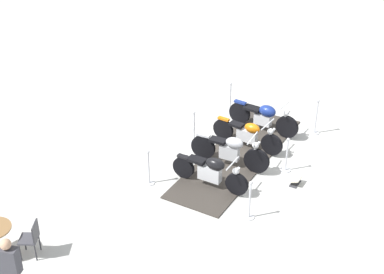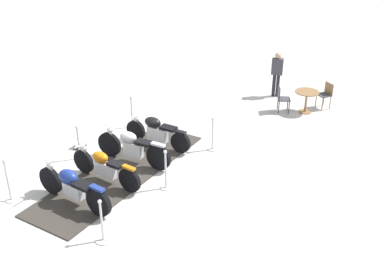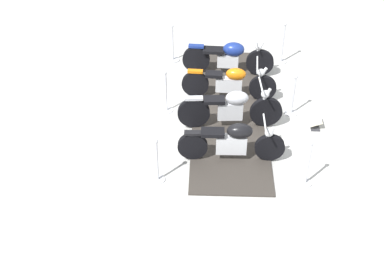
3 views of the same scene
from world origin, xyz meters
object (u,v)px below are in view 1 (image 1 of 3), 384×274
(stanchion_right_rear, at_px, (316,121))
(motorcycle_navy, at_px, (264,116))
(stanchion_left_rear, at_px, (230,103))
(motorcycle_black, at_px, (211,171))
(stanchion_right_mid, at_px, (286,159))
(stanchion_right_front, at_px, (249,205))
(motorcycle_chrome, at_px, (231,150))
(motorcycle_copper, at_px, (248,134))
(stanchion_left_front, at_px, (149,172))
(stanchion_left_mid, at_px, (194,132))
(bystander_person, at_px, (10,266))
(cafe_chair_near_table, at_px, (31,237))
(info_placard, at_px, (295,182))

(stanchion_right_rear, bearing_deg, motorcycle_navy, -18.37)
(stanchion_left_rear, bearing_deg, motorcycle_black, 66.16)
(motorcycle_navy, relative_size, stanchion_right_mid, 1.74)
(motorcycle_navy, xyz_separation_m, stanchion_right_rear, (-1.50, 0.50, -0.10))
(stanchion_right_front, bearing_deg, motorcycle_black, -69.30)
(motorcycle_chrome, distance_m, motorcycle_copper, 1.15)
(stanchion_right_front, bearing_deg, motorcycle_navy, -114.74)
(stanchion_left_front, distance_m, stanchion_right_rear, 5.62)
(motorcycle_copper, bearing_deg, stanchion_left_mid, -155.39)
(motorcycle_chrome, bearing_deg, bystander_person, -105.74)
(motorcycle_chrome, distance_m, bystander_person, 6.83)
(motorcycle_black, distance_m, stanchion_right_rear, 4.36)
(bystander_person, bearing_deg, stanchion_right_rear, -33.83)
(motorcycle_copper, bearing_deg, cafe_chair_near_table, -104.50)
(motorcycle_copper, distance_m, stanchion_left_mid, 1.61)
(motorcycle_copper, height_order, stanchion_right_front, stanchion_right_front)
(stanchion_left_rear, bearing_deg, stanchion_left_front, 46.19)
(motorcycle_copper, relative_size, stanchion_left_rear, 1.65)
(motorcycle_copper, distance_m, cafe_chair_near_table, 6.94)
(motorcycle_navy, bearing_deg, motorcycle_chrome, -86.40)
(stanchion_right_mid, distance_m, bystander_person, 7.81)
(cafe_chair_near_table, distance_m, bystander_person, 1.49)
(motorcycle_copper, bearing_deg, info_placard, -25.66)
(motorcycle_black, distance_m, stanchion_left_rear, 4.39)
(stanchion_left_mid, bearing_deg, stanchion_right_mid, 136.19)
(stanchion_right_front, height_order, stanchion_left_rear, stanchion_right_front)
(bystander_person, bearing_deg, cafe_chair_near_table, 13.31)
(stanchion_left_rear, bearing_deg, motorcycle_navy, 111.76)
(stanchion_left_mid, height_order, stanchion_left_rear, stanchion_left_mid)
(stanchion_right_front, distance_m, stanchion_left_rear, 5.62)
(stanchion_right_mid, xyz_separation_m, stanchion_right_rear, (-1.66, -1.73, 0.06))
(motorcycle_navy, distance_m, stanchion_right_rear, 1.58)
(motorcycle_black, xyz_separation_m, stanchion_right_front, (-0.56, 1.47, -0.11))
(motorcycle_black, bearing_deg, stanchion_right_mid, 50.08)
(stanchion_left_rear, bearing_deg, stanchion_right_front, 77.48)
(motorcycle_black, distance_m, stanchion_right_mid, 2.24)
(motorcycle_black, height_order, info_placard, motorcycle_black)
(stanchion_right_rear, distance_m, cafe_chair_near_table, 9.15)
(stanchion_right_front, xyz_separation_m, stanchion_right_mid, (-1.66, -1.73, -0.03))
(motorcycle_black, distance_m, info_placard, 2.30)
(motorcycle_navy, height_order, stanchion_right_mid, motorcycle_navy)
(motorcycle_black, distance_m, motorcycle_copper, 2.30)
(stanchion_right_mid, height_order, stanchion_left_mid, stanchion_left_mid)
(motorcycle_copper, relative_size, stanchion_left_front, 1.69)
(cafe_chair_near_table, bearing_deg, motorcycle_copper, -136.42)
(stanchion_left_rear, bearing_deg, stanchion_right_rear, 136.19)
(motorcycle_navy, distance_m, stanchion_right_front, 4.37)
(stanchion_left_mid, height_order, bystander_person, bystander_person)
(cafe_chair_near_table, bearing_deg, stanchion_left_mid, -124.54)
(motorcycle_navy, bearing_deg, cafe_chair_near_table, -102.03)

